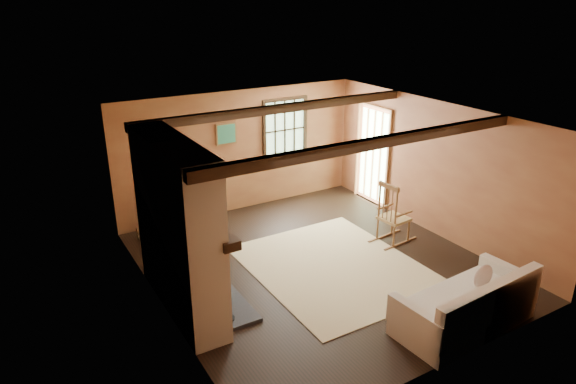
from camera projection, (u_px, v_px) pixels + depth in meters
ground at (317, 265)px, 8.29m from camera, size 5.50×5.50×0.00m
room_envelope at (322, 162)px, 8.01m from camera, size 5.02×5.52×2.44m
fireplace at (180, 234)px, 6.83m from camera, size 1.02×2.30×2.40m
rug at (334, 267)px, 8.23m from camera, size 2.50×3.00×0.01m
rocking_chair at (392, 217)px, 8.91m from camera, size 0.85×0.51×1.12m
sofa at (468, 308)px, 6.66m from camera, size 2.01×0.99×0.79m
firewood_pile at (154, 230)px, 9.24m from camera, size 0.61×0.11×0.22m
laundry_basket at (209, 215)px, 9.79m from camera, size 0.61×0.55×0.30m
basket_pillow at (209, 203)px, 9.70m from camera, size 0.41×0.34×0.20m
armchair at (183, 223)px, 8.96m from camera, size 1.03×1.04×0.71m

